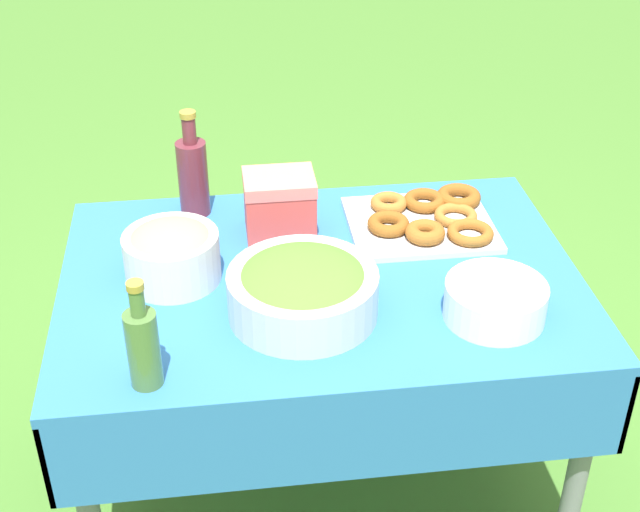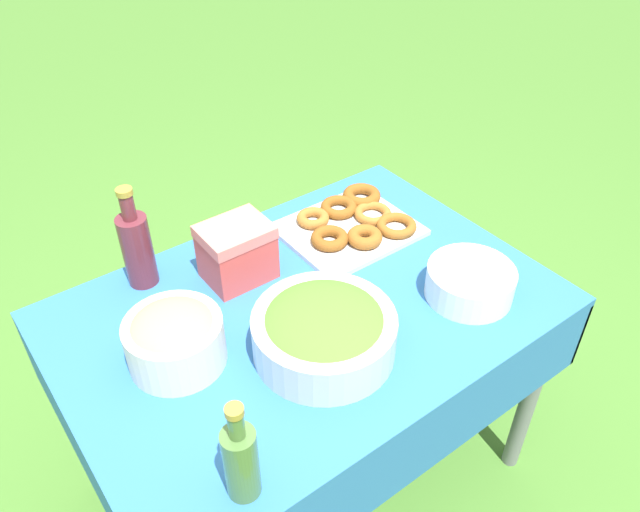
% 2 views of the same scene
% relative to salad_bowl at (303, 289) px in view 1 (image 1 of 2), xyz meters
% --- Properties ---
extents(ground_plane, '(14.00, 14.00, 0.00)m').
position_rel_salad_bowl_xyz_m(ground_plane, '(-0.06, -0.15, -0.80)').
color(ground_plane, '#477A2D').
extents(picnic_table, '(1.22, 0.85, 0.73)m').
position_rel_salad_bowl_xyz_m(picnic_table, '(-0.06, -0.15, -0.17)').
color(picnic_table, '#2D6BB2').
rests_on(picnic_table, ground_plane).
extents(salad_bowl, '(0.33, 0.33, 0.13)m').
position_rel_salad_bowl_xyz_m(salad_bowl, '(0.00, 0.00, 0.00)').
color(salad_bowl, silver).
rests_on(salad_bowl, picnic_table).
extents(pasta_bowl, '(0.22, 0.22, 0.14)m').
position_rel_salad_bowl_xyz_m(pasta_bowl, '(0.29, -0.18, 0.01)').
color(pasta_bowl, silver).
rests_on(pasta_bowl, picnic_table).
extents(donut_platter, '(0.39, 0.34, 0.05)m').
position_rel_salad_bowl_xyz_m(donut_platter, '(-0.36, -0.34, -0.04)').
color(donut_platter, silver).
rests_on(donut_platter, picnic_table).
extents(plate_stack, '(0.22, 0.22, 0.08)m').
position_rel_salad_bowl_xyz_m(plate_stack, '(-0.42, 0.07, -0.02)').
color(plate_stack, white).
rests_on(plate_stack, picnic_table).
extents(olive_oil_bottle, '(0.07, 0.07, 0.24)m').
position_rel_salad_bowl_xyz_m(olive_oil_bottle, '(0.33, 0.19, 0.03)').
color(olive_oil_bottle, '#4C7238').
rests_on(olive_oil_bottle, picnic_table).
extents(wine_bottle, '(0.08, 0.08, 0.29)m').
position_rel_salad_bowl_xyz_m(wine_bottle, '(0.23, -0.49, 0.05)').
color(wine_bottle, maroon).
rests_on(wine_bottle, picnic_table).
extents(cooler_box, '(0.18, 0.14, 0.16)m').
position_rel_salad_bowl_xyz_m(cooler_box, '(0.02, -0.35, 0.02)').
color(cooler_box, '#E04C42').
rests_on(cooler_box, picnic_table).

